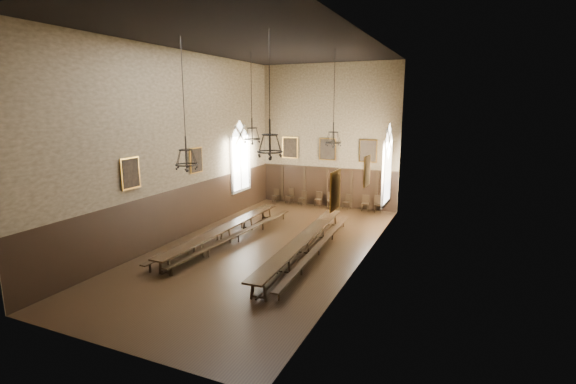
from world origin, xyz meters
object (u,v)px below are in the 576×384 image
Objects in this scene: bench_left_inner at (239,236)px; chair_5 at (347,205)px; chandelier_back_left at (252,133)px; table_right at (303,246)px; chair_7 at (378,207)px; bench_left_outer at (217,234)px; chandelier_back_right at (333,136)px; bench_right_inner at (298,245)px; chandelier_front_right at (270,144)px; chair_0 at (276,198)px; chair_2 at (302,201)px; chandelier_front_left at (186,157)px; chair_6 at (365,206)px; chair_3 at (318,202)px; table_left at (226,234)px; chair_1 at (290,199)px; chair_4 at (331,203)px; bench_right_outer at (319,249)px.

chair_5 is (2.93, 8.45, -0.00)m from bench_left_inner.
chandelier_back_left is at bearing -98.36° from chair_5.
table_right is 10.15× the size of chair_7.
chandelier_back_right is at bearing 30.52° from bench_left_outer.
bench_right_inner is 2.26× the size of chandelier_front_right.
chandelier_back_right is (-1.17, -5.65, 4.68)m from chair_7.
chair_5 is at bearing 70.88° from bench_left_inner.
bench_left_inner is at bearing -79.55° from chair_0.
chair_2 is 12.08m from chandelier_front_left.
chair_2 is at bearing 175.13° from chair_6.
bench_left_inner is 10.66× the size of chair_5.
chair_5 is 0.21× the size of chandelier_back_left.
chair_3 is at bearing 163.50° from chair_7.
chair_0 is (-1.43, 8.60, -0.11)m from table_left.
chair_3 is 12.69m from chandelier_front_right.
table_left is 4.08m from table_right.
table_right is 1.06× the size of bench_left_outer.
chair_0 is 1.03m from chair_1.
chair_4 is at bearing 73.93° from table_left.
chandelier_back_left is 4.10m from chandelier_back_right.
table_right is 1.04× the size of bench_left_inner.
chair_0 reaches higher than table_left.
chandelier_front_left reaches higher than bench_right_outer.
chair_0 is 0.96× the size of chair_5.
table_left is 9.38× the size of chair_1.
chair_4 reaches higher than table_right.
chair_7 is at bearing 81.68° from chandelier_front_right.
chandelier_front_left is at bearing -97.77° from chair_3.
chandelier_front_left is at bearing -118.30° from chair_6.
chair_0 is (-0.90, 8.52, -0.01)m from bench_left_outer.
table_right reaches higher than table_left.
bench_right_inner is 8.67m from chair_3.
chair_6 is at bearing -2.76° from chair_0.
chandelier_front_left is (-3.44, -11.46, 4.14)m from chair_5.
chair_7 is (3.03, 0.00, 0.03)m from chair_4.
chair_7 is 7.42m from chandelier_back_right.
chandelier_back_right reaches higher than chair_5.
bench_left_inner is 2.21× the size of chandelier_back_right.
chandelier_back_left is at bearing 82.40° from table_left.
table_left is 3.65m from bench_right_inner.
chandelier_back_left reaches higher than table_right.
chair_7 reaches higher than table_left.
chair_7 is at bearing -3.09° from chair_0.
chair_1 is at bearing -166.41° from chair_2.
chair_2 is at bearing 164.66° from chair_4.
chair_5 is at bearing 162.59° from chair_7.
chair_5 is (4.04, 8.58, -0.00)m from bench_left_outer.
bench_right_outer is at bearing -1.85° from bench_left_inner.
bench_left_inner is at bearing -66.72° from chair_1.
chair_3 is at bearing 17.60° from chair_1.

